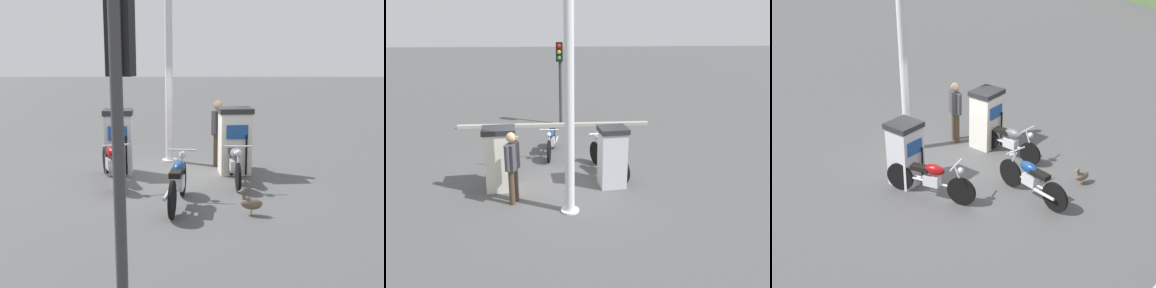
{
  "view_description": "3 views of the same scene",
  "coord_description": "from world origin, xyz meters",
  "views": [
    {
      "loc": [
        10.11,
        0.46,
        2.67
      ],
      "look_at": [
        1.31,
        0.38,
        1.0
      ],
      "focal_mm": 42.04,
      "sensor_mm": 36.0,
      "label": 1
    },
    {
      "loc": [
        -8.97,
        0.12,
        3.9
      ],
      "look_at": [
        0.78,
        -0.6,
        0.77
      ],
      "focal_mm": 35.34,
      "sensor_mm": 36.0,
      "label": 2
    },
    {
      "loc": [
        7.61,
        -7.52,
        5.9
      ],
      "look_at": [
        0.75,
        -0.53,
        1.06
      ],
      "focal_mm": 46.23,
      "sensor_mm": 36.0,
      "label": 3
    }
  ],
  "objects": [
    {
      "name": "roadside_traffic_light",
      "position": [
        5.85,
        -0.27,
        2.23
      ],
      "size": [
        0.39,
        0.27,
        3.23
      ],
      "color": "#38383A",
      "rests_on": "ground"
    },
    {
      "name": "motorcycle_far_pump",
      "position": [
        0.59,
        1.3,
        0.46
      ],
      "size": [
        1.9,
        0.56,
        0.94
      ],
      "color": "black",
      "rests_on": "ground"
    },
    {
      "name": "fuel_pump_near",
      "position": [
        -0.29,
        -1.36,
        0.77
      ],
      "size": [
        0.72,
        0.74,
        1.52
      ],
      "color": "silver",
      "rests_on": "ground"
    },
    {
      "name": "motorcycle_near_pump",
      "position": [
        0.59,
        -1.39,
        0.48
      ],
      "size": [
        2.06,
        0.88,
        0.97
      ],
      "color": "black",
      "rests_on": "ground"
    },
    {
      "name": "motorcycle_extra",
      "position": [
        2.15,
        0.13,
        0.49
      ],
      "size": [
        1.98,
        0.57,
        0.97
      ],
      "color": "black",
      "rests_on": "ground"
    },
    {
      "name": "attendant_person",
      "position": [
        -1.07,
        0.99,
        0.95
      ],
      "size": [
        0.57,
        0.31,
        1.66
      ],
      "color": "#473828",
      "rests_on": "ground"
    },
    {
      "name": "canopy_support_pole",
      "position": [
        -1.6,
        -0.25,
        2.09
      ],
      "size": [
        0.4,
        0.4,
        4.34
      ],
      "color": "silver",
      "rests_on": "ground"
    },
    {
      "name": "road_edge_kerb",
      "position": [
        5.55,
        0.0,
        0.06
      ],
      "size": [
        0.28,
        7.55,
        0.12
      ],
      "color": "#9E9E93",
      "rests_on": "ground"
    },
    {
      "name": "fuel_pump_far",
      "position": [
        -0.29,
        1.37,
        0.79
      ],
      "size": [
        0.72,
        0.84,
        1.56
      ],
      "color": "silver",
      "rests_on": "ground"
    },
    {
      "name": "wandering_duck",
      "position": [
        2.64,
        1.41,
        0.22
      ],
      "size": [
        0.27,
        0.46,
        0.46
      ],
      "color": "brown",
      "rests_on": "ground"
    },
    {
      "name": "ground_plane",
      "position": [
        0.0,
        0.0,
        0.0
      ],
      "size": [
        120.0,
        120.0,
        0.0
      ],
      "primitive_type": "plane",
      "color": "#4C4C4C"
    }
  ]
}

